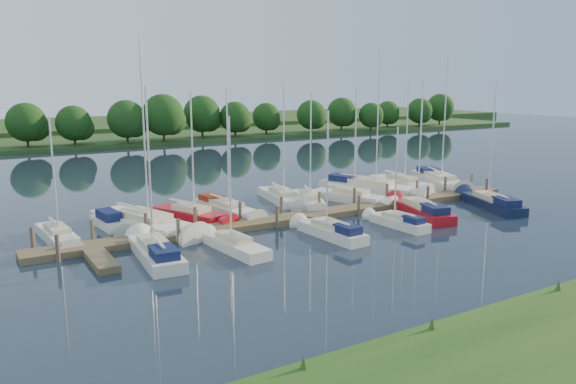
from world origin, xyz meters
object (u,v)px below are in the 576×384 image
sailboat_n_0 (58,237)px  sailboat_s_2 (330,232)px  motorboat (110,223)px  sailboat_n_5 (283,199)px  dock (315,217)px

sailboat_n_0 → sailboat_s_2: (15.58, -8.34, 0.05)m
sailboat_n_0 → motorboat: size_ratio=1.72×
sailboat_n_0 → motorboat: sailboat_n_0 is taller
sailboat_n_5 → sailboat_n_0: bearing=17.6°
motorboat → sailboat_s_2: sailboat_s_2 is taller
sailboat_n_5 → sailboat_s_2: 11.48m
sailboat_n_0 → dock: bearing=162.5°
sailboat_n_0 → sailboat_n_5: size_ratio=0.81×
sailboat_n_5 → sailboat_s_2: sailboat_n_5 is taller
sailboat_s_2 → sailboat_n_0: bearing=148.4°
dock → sailboat_n_5: 6.84m
dock → sailboat_n_5: (1.19, 6.74, 0.07)m
sailboat_n_0 → sailboat_s_2: bearing=147.3°
dock → sailboat_s_2: size_ratio=4.62×
dock → sailboat_s_2: bearing=-111.3°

